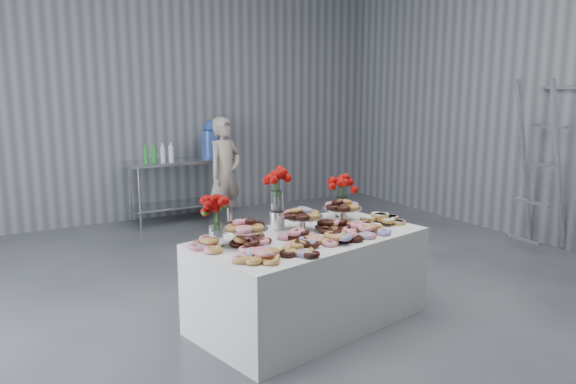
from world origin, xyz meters
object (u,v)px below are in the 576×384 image
prep_table (179,179)px  stepladder (541,164)px  person (225,174)px  water_jug (210,141)px  display_table (309,279)px

prep_table → stepladder: size_ratio=0.73×
person → stepladder: size_ratio=0.75×
prep_table → water_jug: size_ratio=2.71×
display_table → prep_table: prep_table is taller
display_table → prep_table: (0.25, 3.95, 0.24)m
prep_table → person: bearing=-60.5°
prep_table → water_jug: water_jug is taller
display_table → prep_table: size_ratio=1.27×
water_jug → person: bearing=-97.2°
display_table → stepladder: 3.65m
display_table → prep_table: bearing=86.4°
water_jug → stepladder: (2.81, -3.47, -0.12)m
water_jug → person: 0.82m
water_jug → person: (-0.09, -0.72, -0.38)m
prep_table → water_jug: (0.50, -0.00, 0.53)m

